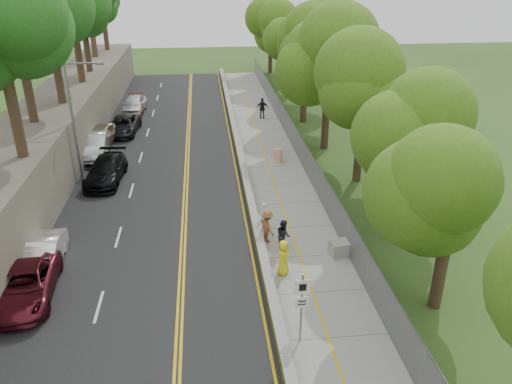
# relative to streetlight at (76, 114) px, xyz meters

# --- Properties ---
(ground) EXTENTS (140.00, 140.00, 0.00)m
(ground) POSITION_rel_streetlight_xyz_m (10.46, -14.00, -4.64)
(ground) COLOR #33511E
(ground) RESTS_ON ground
(road) EXTENTS (11.20, 66.00, 0.04)m
(road) POSITION_rel_streetlight_xyz_m (5.06, 1.00, -4.62)
(road) COLOR black
(road) RESTS_ON ground
(sidewalk) EXTENTS (4.20, 66.00, 0.05)m
(sidewalk) POSITION_rel_streetlight_xyz_m (13.01, 1.00, -4.61)
(sidewalk) COLOR gray
(sidewalk) RESTS_ON ground
(jersey_barrier) EXTENTS (0.42, 66.00, 0.60)m
(jersey_barrier) POSITION_rel_streetlight_xyz_m (10.71, 1.00, -4.34)
(jersey_barrier) COLOR yellow
(jersey_barrier) RESTS_ON ground
(rock_embankment) EXTENTS (5.00, 66.00, 4.00)m
(rock_embankment) POSITION_rel_streetlight_xyz_m (-3.04, 1.00, -2.64)
(rock_embankment) COLOR #595147
(rock_embankment) RESTS_ON ground
(chainlink_fence) EXTENTS (0.04, 66.00, 2.00)m
(chainlink_fence) POSITION_rel_streetlight_xyz_m (15.11, 1.00, -3.64)
(chainlink_fence) COLOR slate
(chainlink_fence) RESTS_ON ground
(trees_embankment) EXTENTS (6.40, 66.00, 13.00)m
(trees_embankment) POSITION_rel_streetlight_xyz_m (-2.54, 1.00, 5.86)
(trees_embankment) COLOR #2C7421
(trees_embankment) RESTS_ON rock_embankment
(trees_fenceside) EXTENTS (7.00, 66.00, 14.00)m
(trees_fenceside) POSITION_rel_streetlight_xyz_m (17.46, 1.00, 2.36)
(trees_fenceside) COLOR #4E7D1D
(trees_fenceside) RESTS_ON ground
(streetlight) EXTENTS (2.52, 0.22, 8.00)m
(streetlight) POSITION_rel_streetlight_xyz_m (0.00, 0.00, 0.00)
(streetlight) COLOR gray
(streetlight) RESTS_ON ground
(signpost) EXTENTS (0.62, 0.09, 3.10)m
(signpost) POSITION_rel_streetlight_xyz_m (11.51, -17.02, -2.68)
(signpost) COLOR gray
(signpost) RESTS_ON sidewalk
(construction_barrel) EXTENTS (0.61, 0.61, 1.01)m
(construction_barrel) POSITION_rel_streetlight_xyz_m (13.46, 2.00, -4.09)
(construction_barrel) COLOR orange
(construction_barrel) RESTS_ON sidewalk
(concrete_block) EXTENTS (1.21, 0.97, 0.74)m
(concrete_block) POSITION_rel_streetlight_xyz_m (14.76, -11.00, -4.22)
(concrete_block) COLOR gray
(concrete_block) RESTS_ON sidewalk
(car_1) EXTENTS (1.59, 4.24, 1.38)m
(car_1) POSITION_rel_streetlight_xyz_m (0.17, -10.57, -3.91)
(car_1) COLOR white
(car_1) RESTS_ON road
(car_2) EXTENTS (2.79, 5.36, 1.44)m
(car_2) POSITION_rel_streetlight_xyz_m (0.05, -13.01, -3.88)
(car_2) COLOR #571520
(car_2) RESTS_ON road
(car_3) EXTENTS (2.52, 5.48, 1.55)m
(car_3) POSITION_rel_streetlight_xyz_m (1.46, -0.27, -3.82)
(car_3) COLOR black
(car_3) RESTS_ON road
(car_4) EXTENTS (2.30, 5.01, 1.67)m
(car_4) POSITION_rel_streetlight_xyz_m (-0.14, 6.68, -3.77)
(car_4) COLOR gray
(car_4) RESTS_ON road
(car_5) EXTENTS (1.99, 5.10, 1.65)m
(car_5) POSITION_rel_streetlight_xyz_m (-0.14, 4.77, -3.77)
(car_5) COLOR silver
(car_5) RESTS_ON road
(car_6) EXTENTS (2.75, 5.28, 1.42)m
(car_6) POSITION_rel_streetlight_xyz_m (1.26, 9.96, -3.89)
(car_6) COLOR black
(car_6) RESTS_ON road
(car_7) EXTENTS (1.93, 4.63, 1.34)m
(car_7) POSITION_rel_streetlight_xyz_m (1.46, 16.68, -3.93)
(car_7) COLOR #A04927
(car_7) RESTS_ON road
(car_8) EXTENTS (2.25, 4.89, 1.62)m
(car_8) POSITION_rel_streetlight_xyz_m (1.46, 16.48, -3.79)
(car_8) COLOR white
(car_8) RESTS_ON road
(painter_0) EXTENTS (0.87, 1.02, 1.78)m
(painter_0) POSITION_rel_streetlight_xyz_m (11.57, -12.39, -3.70)
(painter_0) COLOR yellow
(painter_0) RESTS_ON sidewalk
(painter_1) EXTENTS (0.50, 0.65, 1.60)m
(painter_1) POSITION_rel_streetlight_xyz_m (11.21, -7.98, -3.79)
(painter_1) COLOR silver
(painter_1) RESTS_ON sidewalk
(painter_2) EXTENTS (0.82, 0.95, 1.71)m
(painter_2) POSITION_rel_streetlight_xyz_m (11.91, -10.24, -3.74)
(painter_2) COLOR black
(painter_2) RESTS_ON sidewalk
(painter_3) EXTENTS (1.00, 1.30, 1.78)m
(painter_3) POSITION_rel_streetlight_xyz_m (11.21, -9.31, -3.70)
(painter_3) COLOR brown
(painter_3) RESTS_ON sidewalk
(person_far) EXTENTS (1.19, 0.65, 1.93)m
(person_far) POSITION_rel_streetlight_xyz_m (13.63, 13.10, -3.62)
(person_far) COLOR black
(person_far) RESTS_ON sidewalk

